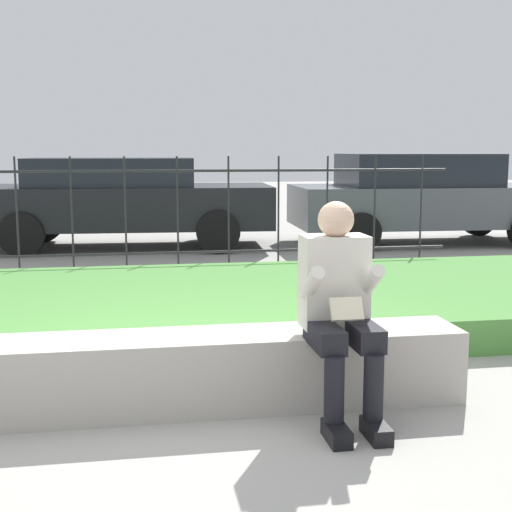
# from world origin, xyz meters

# --- Properties ---
(ground_plane) EXTENTS (60.00, 60.00, 0.00)m
(ground_plane) POSITION_xyz_m (0.00, 0.00, 0.00)
(ground_plane) COLOR #9E9B93
(stone_bench) EXTENTS (3.13, 0.47, 0.45)m
(stone_bench) POSITION_xyz_m (0.19, 0.00, 0.20)
(stone_bench) COLOR #ADA89E
(stone_bench) RESTS_ON ground_plane
(person_seated_reader) EXTENTS (0.42, 0.73, 1.25)m
(person_seated_reader) POSITION_xyz_m (0.93, -0.27, 0.68)
(person_seated_reader) COLOR black
(person_seated_reader) RESTS_ON ground_plane
(grass_berm) EXTENTS (9.49, 3.05, 0.28)m
(grass_berm) POSITION_xyz_m (0.00, 2.22, 0.14)
(grass_berm) COLOR #4C893D
(grass_berm) RESTS_ON ground_plane
(iron_fence) EXTENTS (7.49, 0.03, 1.47)m
(iron_fence) POSITION_xyz_m (0.00, 4.54, 0.77)
(iron_fence) COLOR #232326
(iron_fence) RESTS_ON ground_plane
(car_parked_center) EXTENTS (4.69, 2.13, 1.42)m
(car_parked_center) POSITION_xyz_m (-0.39, 7.33, 0.77)
(car_parked_center) COLOR black
(car_parked_center) RESTS_ON ground_plane
(car_parked_right) EXTENTS (4.41, 2.08, 1.48)m
(car_parked_right) POSITION_xyz_m (4.51, 7.03, 0.77)
(car_parked_right) COLOR #4C5156
(car_parked_right) RESTS_ON ground_plane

